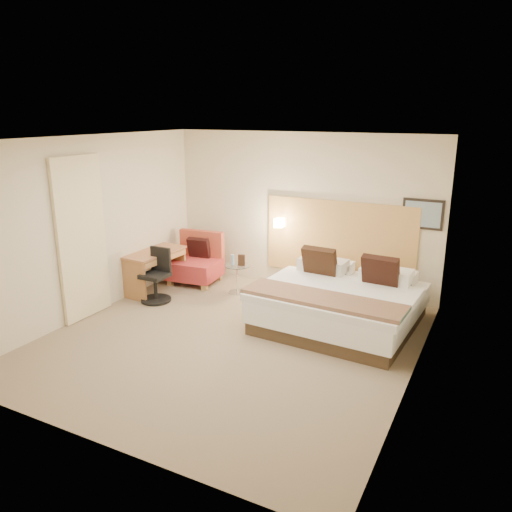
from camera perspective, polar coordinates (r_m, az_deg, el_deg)
The scene contains 19 objects.
floor at distance 6.97m, azimuth -2.92°, elevation -9.61°, with size 4.80×5.00×0.02m, color #7A6952.
ceiling at distance 6.28m, azimuth -3.29°, elevation 13.32°, with size 4.80×5.00×0.02m, color white.
wall_back at distance 8.70m, azimuth 5.22°, elevation 5.05°, with size 4.80×0.02×2.70m, color beige.
wall_front at distance 4.61m, azimuth -18.96°, elevation -6.01°, with size 4.80×0.02×2.70m, color beige.
wall_left at distance 7.95m, azimuth -18.34°, elevation 3.23°, with size 0.02×5.00×2.70m, color beige.
wall_right at distance 5.73m, azimuth 18.30°, elevation -1.64°, with size 0.02×5.00×2.70m, color beige.
headboard_panel at distance 8.52m, azimuth 9.42°, elevation 1.91°, with size 2.60×0.04×1.30m, color tan.
art_frame at distance 8.13m, azimuth 18.53°, elevation 4.56°, with size 0.62×0.03×0.47m, color black.
art_canvas at distance 8.11m, azimuth 18.51°, elevation 4.54°, with size 0.54×0.01×0.39m, color #748BA0.
lamp_arm at distance 8.79m, azimuth 2.85°, elevation 3.89°, with size 0.02×0.02×0.12m, color white.
lamp_shade at distance 8.74m, azimuth 2.69°, elevation 3.81°, with size 0.15×0.15×0.15m, color #FFEDC6.
curtain at distance 7.78m, azimuth -19.29°, elevation 1.87°, with size 0.06×0.90×2.42m, color beige.
bottle_a at distance 8.54m, azimuth -2.69°, elevation -0.41°, with size 0.05×0.05×0.18m, color #90BBDF.
menu_folder at distance 8.46m, azimuth -1.67°, elevation -0.49°, with size 0.12×0.04×0.20m, color #362116.
bed at distance 7.42m, azimuth 9.66°, elevation -5.21°, with size 2.26×2.21×1.06m.
lounge_chair at distance 9.18m, azimuth -6.84°, elevation -0.75°, with size 0.93×0.84×0.91m.
side_table at distance 8.59m, azimuth -2.16°, elevation -2.45°, with size 0.56×0.56×0.50m.
desk at distance 8.76m, azimuth -11.37°, elevation -0.44°, with size 0.57×1.16×0.71m.
desk_chair at distance 8.36m, azimuth -11.27°, elevation -2.68°, with size 0.50×0.50×0.87m.
Camera 1 is at (3.16, -5.42, 3.03)m, focal length 35.00 mm.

